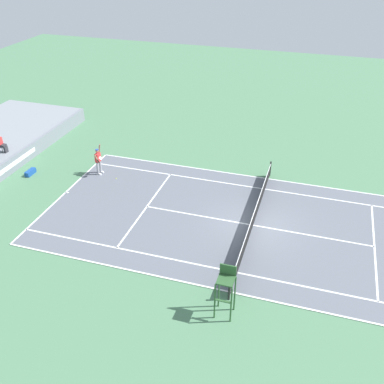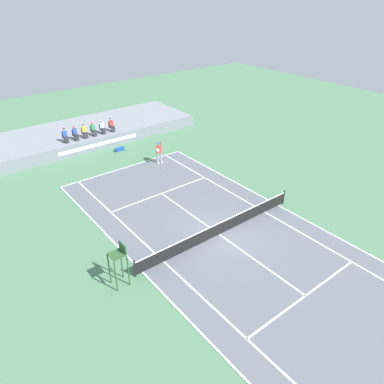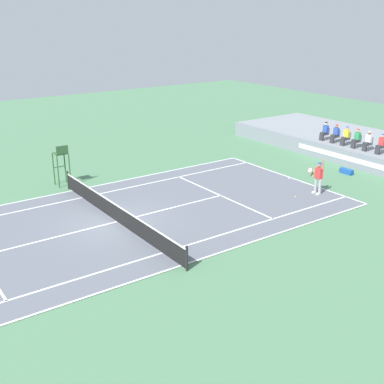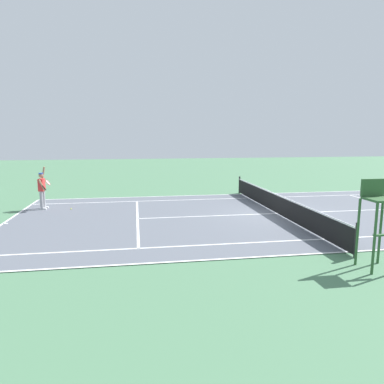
{
  "view_description": "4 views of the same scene",
  "coord_description": "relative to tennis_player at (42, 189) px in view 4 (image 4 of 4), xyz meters",
  "views": [
    {
      "loc": [
        -20.2,
        -2.72,
        14.45
      ],
      "look_at": [
        0.86,
        3.85,
        1.0
      ],
      "focal_mm": 41.33,
      "sensor_mm": 36.0,
      "label": 1
    },
    {
      "loc": [
        -12.48,
        -13.25,
        13.47
      ],
      "look_at": [
        0.86,
        3.85,
        1.0
      ],
      "focal_mm": 34.12,
      "sensor_mm": 36.0,
      "label": 2
    },
    {
      "loc": [
        20.17,
        -9.85,
        9.43
      ],
      "look_at": [
        0.86,
        3.85,
        1.0
      ],
      "focal_mm": 46.66,
      "sensor_mm": 36.0,
      "label": 3
    },
    {
      "loc": [
        -15.03,
        6.42,
        3.62
      ],
      "look_at": [
        0.86,
        3.85,
        1.0
      ],
      "focal_mm": 32.67,
      "sensor_mm": 36.0,
      "label": 4
    }
  ],
  "objects": [
    {
      "name": "ground_plane",
      "position": [
        -2.85,
        -10.98,
        -0.99
      ],
      "size": [
        80.0,
        80.0,
        0.0
      ],
      "primitive_type": "plane",
      "color": "#4C7A56"
    },
    {
      "name": "court",
      "position": [
        -2.85,
        -10.98,
        -0.98
      ],
      "size": [
        11.08,
        23.88,
        0.03
      ],
      "color": "slate",
      "rests_on": "ground"
    },
    {
      "name": "net",
      "position": [
        -2.85,
        -10.98,
        -0.47
      ],
      "size": [
        11.98,
        0.1,
        1.07
      ],
      "color": "black",
      "rests_on": "ground"
    },
    {
      "name": "tennis_player",
      "position": [
        0.0,
        0.0,
        0.0
      ],
      "size": [
        0.79,
        0.62,
        2.08
      ],
      "color": "#9E9EA3",
      "rests_on": "ground"
    },
    {
      "name": "tennis_ball",
      "position": [
        -0.33,
        -1.37,
        -0.96
      ],
      "size": [
        0.07,
        0.07,
        0.07
      ],
      "primitive_type": "sphere",
      "color": "#D1E533",
      "rests_on": "ground"
    },
    {
      "name": "umpire_chair",
      "position": [
        -9.6,
        -10.98,
        0.56
      ],
      "size": [
        0.77,
        0.77,
        2.44
      ],
      "color": "#2D562D",
      "rests_on": "ground"
    }
  ]
}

